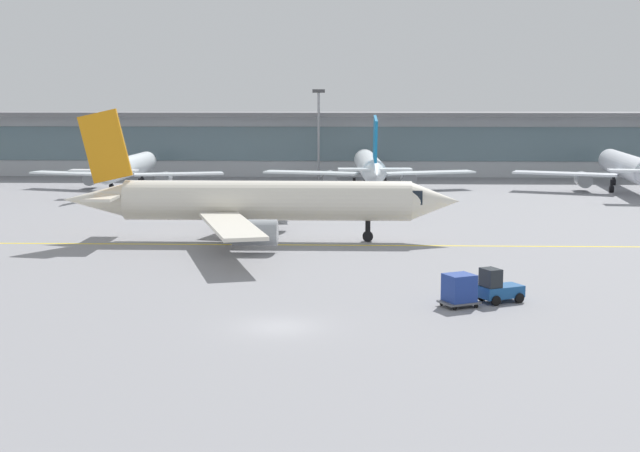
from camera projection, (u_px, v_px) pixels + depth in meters
ground_plane at (279, 327)px, 49.52m from camera, size 400.00×400.00×0.00m
taxiway_centreline_stripe at (266, 245)px, 76.23m from camera, size 110.00×0.43×0.01m
terminal_concourse at (327, 143)px, 140.91m from camera, size 216.46×11.00×9.60m
gate_airplane_1 at (128, 168)px, 120.79m from camera, size 25.77×27.67×9.18m
gate_airplane_2 at (369, 166)px, 120.52m from camera, size 27.71×29.80×9.88m
gate_airplane_3 at (627, 167)px, 116.99m from camera, size 28.92×31.21×10.33m
taxiing_regional_jet at (263, 202)px, 77.74m from camera, size 33.60×31.37×11.17m
baggage_tug at (498, 288)px, 55.16m from camera, size 2.95×2.49×2.10m
cargo_dolly_lead at (459, 289)px, 53.99m from camera, size 2.60×2.38×1.94m
apron_light_mast_1 at (319, 130)px, 133.33m from camera, size 1.80×0.36×12.99m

